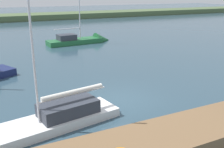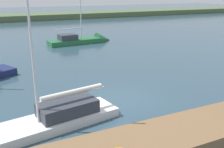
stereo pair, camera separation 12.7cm
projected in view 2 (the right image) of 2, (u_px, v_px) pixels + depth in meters
ground_plane at (119, 100)px, 14.79m from camera, size 200.00×200.00×0.00m
far_shoreline at (18, 20)px, 56.12m from camera, size 180.00×8.00×2.40m
dock_pier at (174, 137)px, 10.49m from camera, size 20.68×2.50×0.58m
sailboat_near_dock at (85, 41)px, 31.19m from camera, size 7.92×2.58×9.78m
sailboat_mid_channel at (26, 130)px, 11.16m from camera, size 7.95×3.05×8.58m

